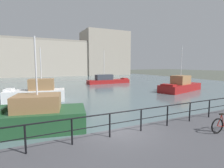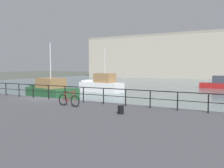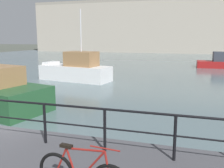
# 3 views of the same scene
# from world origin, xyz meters

# --- Properties ---
(water_basin) EXTENTS (80.00, 60.00, 0.01)m
(water_basin) POSITION_xyz_m (0.00, 30.20, 0.01)
(water_basin) COLOR slate
(water_basin) RESTS_ON ground_plane
(harbor_building) EXTENTS (67.93, 12.75, 17.66)m
(harbor_building) POSITION_xyz_m (7.39, 60.20, 6.92)
(harbor_building) COLOR #A89E8E
(harbor_building) RESTS_ON ground_plane
(moored_blue_motorboat) EXTENTS (6.50, 3.20, 5.94)m
(moored_blue_motorboat) POSITION_xyz_m (-3.25, 13.36, 0.95)
(moored_blue_motorboat) COLOR white
(moored_blue_motorboat) RESTS_ON water_basin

